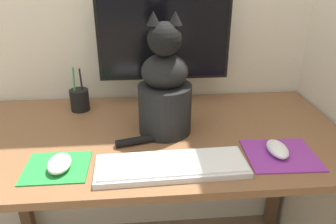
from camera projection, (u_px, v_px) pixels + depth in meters
The scene contains 9 objects.
desk at pixel (154, 158), 1.18m from camera, with size 1.33×0.67×0.74m.
monitor at pixel (164, 41), 1.24m from camera, with size 0.50×0.17×0.47m.
keyboard at pixel (172, 166), 0.94m from camera, with size 0.44×0.16×0.02m.
mousepad_left at pixel (57, 167), 0.95m from camera, with size 0.18×0.16×0.00m.
mousepad_right at pixel (281, 155), 1.01m from camera, with size 0.22×0.19×0.00m.
computer_mouse_left at pixel (59, 164), 0.93m from camera, with size 0.07×0.10×0.03m.
computer_mouse_right at pixel (277, 149), 1.01m from camera, with size 0.06×0.11×0.03m.
cat at pixel (165, 91), 1.09m from camera, with size 0.27×0.21×0.41m.
pen_cup at pixel (80, 99), 1.29m from camera, with size 0.07×0.07×0.17m.
Camera 1 is at (-0.04, -1.00, 1.29)m, focal length 35.00 mm.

